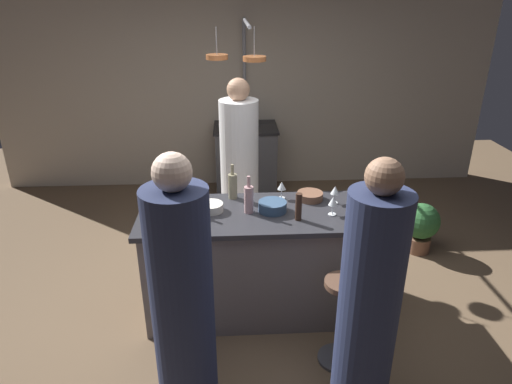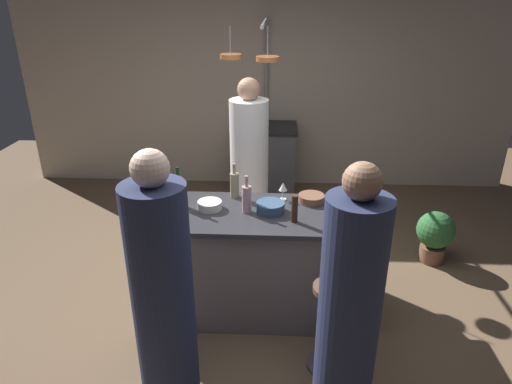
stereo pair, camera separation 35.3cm
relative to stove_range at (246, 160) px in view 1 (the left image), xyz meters
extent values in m
plane|color=brown|center=(0.00, -2.45, -0.45)|extent=(9.00, 9.00, 0.00)
cube|color=#BCAD99|center=(0.00, 0.40, 0.85)|extent=(6.40, 0.16, 2.60)
cube|color=slate|center=(0.00, -2.45, -0.02)|extent=(1.72, 0.66, 0.86)
cube|color=#2D2D33|center=(0.00, -2.45, 0.43)|extent=(1.80, 0.72, 0.04)
cube|color=#47474C|center=(0.00, 0.00, -0.02)|extent=(0.76, 0.60, 0.86)
cube|color=black|center=(0.00, 0.00, 0.43)|extent=(0.80, 0.64, 0.03)
cylinder|color=white|center=(-0.11, -1.44, 0.32)|extent=(0.37, 0.37, 1.54)
sphere|color=tan|center=(-0.11, -1.44, 1.19)|extent=(0.21, 0.21, 0.21)
cylinder|color=#4C4C51|center=(0.54, -3.07, -0.43)|extent=(0.28, 0.28, 0.02)
cylinder|color=#4C4C51|center=(0.54, -3.07, -0.11)|extent=(0.06, 0.06, 0.62)
cylinder|color=brown|center=(0.54, -3.07, 0.21)|extent=(0.26, 0.26, 0.04)
cylinder|color=#262D4C|center=(0.59, -3.45, 0.30)|extent=(0.35, 0.35, 1.49)
sphere|color=#8C664C|center=(0.59, -3.45, 1.13)|extent=(0.20, 0.20, 0.20)
cylinder|color=#4C4C51|center=(-0.53, -3.07, -0.43)|extent=(0.28, 0.28, 0.02)
cylinder|color=#4C4C51|center=(-0.53, -3.07, -0.11)|extent=(0.06, 0.06, 0.62)
cylinder|color=brown|center=(-0.53, -3.07, 0.21)|extent=(0.26, 0.26, 0.04)
cylinder|color=#262D4C|center=(-0.48, -3.41, 0.31)|extent=(0.36, 0.36, 1.52)
sphere|color=beige|center=(-0.48, -3.41, 1.16)|extent=(0.21, 0.21, 0.21)
cylinder|color=gray|center=(0.00, 0.25, 0.63)|extent=(0.04, 0.04, 2.15)
cylinder|color=gray|center=(0.00, -0.52, 1.70)|extent=(0.04, 1.55, 0.04)
cylinder|color=#B26638|center=(-0.30, -1.13, 1.43)|extent=(0.21, 0.21, 0.04)
cylinder|color=gray|center=(-0.30, -1.15, 1.57)|extent=(0.01, 0.01, 0.27)
cylinder|color=#B26638|center=(0.05, -1.18, 1.42)|extent=(0.22, 0.22, 0.04)
cylinder|color=gray|center=(0.05, -1.15, 1.56)|extent=(0.01, 0.01, 0.28)
cylinder|color=brown|center=(1.70, -1.62, -0.37)|extent=(0.24, 0.24, 0.16)
sphere|color=#2D6633|center=(1.70, -1.62, -0.11)|extent=(0.36, 0.36, 0.36)
cylinder|color=#382319|center=(0.29, -2.60, 0.56)|extent=(0.05, 0.05, 0.21)
cylinder|color=#143319|center=(-0.59, -2.38, 0.57)|extent=(0.07, 0.07, 0.24)
cylinder|color=#143319|center=(-0.59, -2.38, 0.74)|extent=(0.03, 0.03, 0.08)
cylinder|color=#B78C8E|center=(-0.06, -2.45, 0.56)|extent=(0.07, 0.07, 0.21)
cylinder|color=#B78C8E|center=(-0.06, -2.45, 0.70)|extent=(0.03, 0.03, 0.08)
cylinder|color=gray|center=(-0.18, -2.18, 0.56)|extent=(0.07, 0.07, 0.21)
cylinder|color=gray|center=(-0.18, -2.18, 0.70)|extent=(0.03, 0.03, 0.08)
cylinder|color=silver|center=(0.62, -2.33, 0.46)|extent=(0.06, 0.06, 0.01)
cylinder|color=silver|center=(0.62, -2.33, 0.50)|extent=(0.01, 0.01, 0.07)
cone|color=silver|center=(0.62, -2.33, 0.57)|extent=(0.07, 0.07, 0.06)
cylinder|color=silver|center=(0.21, -2.21, 0.46)|extent=(0.06, 0.06, 0.01)
cylinder|color=silver|center=(0.21, -2.21, 0.50)|extent=(0.01, 0.01, 0.07)
cone|color=silver|center=(0.21, -2.21, 0.57)|extent=(0.07, 0.07, 0.06)
cylinder|color=silver|center=(0.56, -2.53, 0.46)|extent=(0.06, 0.06, 0.01)
cylinder|color=silver|center=(0.56, -2.53, 0.50)|extent=(0.01, 0.01, 0.07)
cone|color=silver|center=(0.56, -2.53, 0.57)|extent=(0.07, 0.07, 0.06)
cylinder|color=silver|center=(-0.35, -2.41, 0.49)|extent=(0.19, 0.19, 0.06)
cylinder|color=brown|center=(0.44, -2.24, 0.48)|extent=(0.21, 0.21, 0.06)
cylinder|color=#334C6B|center=(0.12, -2.44, 0.49)|extent=(0.22, 0.22, 0.08)
camera|label=1|loc=(-0.19, -5.53, 1.98)|focal=31.68mm
camera|label=2|loc=(0.17, -5.53, 1.98)|focal=31.68mm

